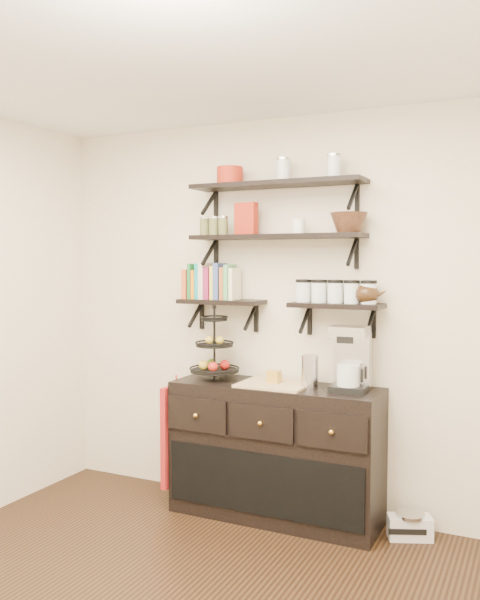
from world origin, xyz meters
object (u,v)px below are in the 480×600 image
at_px(sideboard, 275,451).
at_px(coffee_maker, 351,360).
at_px(fruit_stand, 215,355).
at_px(radio, 410,526).

height_order(sideboard, coffee_maker, coffee_maker).
bearing_deg(fruit_stand, radio, 2.26).
height_order(coffee_maker, radio, coffee_maker).
relative_size(sideboard, radio, 4.71).
distance_m(fruit_stand, radio, 1.67).
distance_m(sideboard, radio, 0.96).
xyz_separation_m(sideboard, radio, (0.88, 0.06, -0.37)).
bearing_deg(radio, fruit_stand, 159.62).
height_order(sideboard, radio, sideboard).
bearing_deg(radio, coffee_maker, 161.56).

